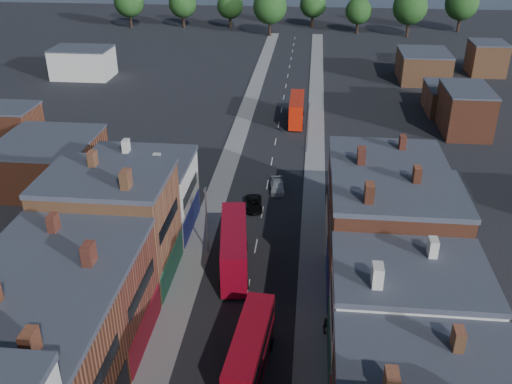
% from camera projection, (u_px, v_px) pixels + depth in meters
% --- Properties ---
extents(pavement_west, '(3.00, 200.00, 0.12)m').
position_uv_depth(pavement_west, '(223.00, 176.00, 81.63)').
color(pavement_west, gray).
rests_on(pavement_west, ground).
extents(pavement_east, '(3.00, 200.00, 0.12)m').
position_uv_depth(pavement_east, '(314.00, 180.00, 80.46)').
color(pavement_east, gray).
rests_on(pavement_east, ground).
extents(lamp_post_2, '(0.25, 0.70, 8.12)m').
position_uv_depth(lamp_post_2, '(206.00, 217.00, 61.67)').
color(lamp_post_2, slate).
rests_on(lamp_post_2, ground).
extents(lamp_post_3, '(0.25, 0.70, 8.12)m').
position_uv_depth(lamp_post_3, '(308.00, 124.00, 87.34)').
color(lamp_post_3, slate).
rests_on(lamp_post_3, ground).
extents(bus_0, '(4.12, 11.80, 4.99)m').
position_uv_depth(bus_0, '(234.00, 247.00, 59.92)').
color(bus_0, '#AF0A21').
rests_on(bus_0, ground).
extents(bus_1, '(3.32, 10.61, 4.51)m').
position_uv_depth(bus_1, '(250.00, 352.00, 46.30)').
color(bus_1, '#A60919').
rests_on(bus_1, ground).
extents(bus_2, '(2.74, 10.60, 4.57)m').
position_uv_depth(bus_2, '(297.00, 109.00, 100.52)').
color(bus_2, red).
rests_on(bus_2, ground).
extents(car_2, '(2.76, 4.92, 1.30)m').
position_uv_depth(car_2, '(254.00, 204.00, 72.87)').
color(car_2, black).
rests_on(car_2, ground).
extents(car_3, '(2.27, 4.61, 1.29)m').
position_uv_depth(car_3, '(277.00, 186.00, 77.34)').
color(car_3, silver).
rests_on(car_3, ground).
extents(ped_3, '(0.68, 1.09, 1.72)m').
position_uv_depth(ped_3, '(325.00, 326.00, 51.39)').
color(ped_3, '#535047').
rests_on(ped_3, pavement_east).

